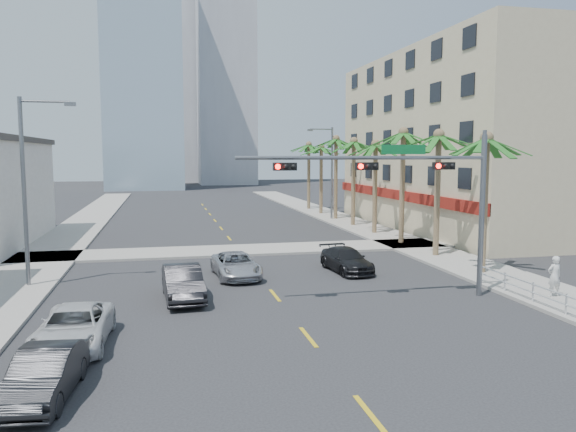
# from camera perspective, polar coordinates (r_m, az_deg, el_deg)

# --- Properties ---
(ground) EXTENTS (260.00, 260.00, 0.00)m
(ground) POSITION_cam_1_polar(r_m,az_deg,el_deg) (16.38, 5.76, -16.48)
(ground) COLOR #262628
(ground) RESTS_ON ground
(sidewalk_right) EXTENTS (4.00, 120.00, 0.15)m
(sidewalk_right) POSITION_cam_1_polar(r_m,az_deg,el_deg) (38.73, 13.38, -3.24)
(sidewalk_right) COLOR gray
(sidewalk_right) RESTS_ON ground
(sidewalk_left) EXTENTS (4.00, 120.00, 0.15)m
(sidewalk_left) POSITION_cam_1_polar(r_m,az_deg,el_deg) (35.63, -24.05, -4.43)
(sidewalk_left) COLOR gray
(sidewalk_left) RESTS_ON ground
(sidewalk_cross) EXTENTS (80.00, 4.00, 0.15)m
(sidewalk_cross) POSITION_cam_1_polar(r_m,az_deg,el_deg) (37.17, -4.94, -3.48)
(sidewalk_cross) COLOR gray
(sidewalk_cross) RESTS_ON ground
(building_right) EXTENTS (15.25, 28.00, 15.00)m
(building_right) POSITION_cam_1_polar(r_m,az_deg,el_deg) (51.82, 18.76, 7.18)
(building_right) COLOR #C8B58D
(building_right) RESTS_ON ground
(tower_far_left) EXTENTS (14.00, 14.00, 48.00)m
(tower_far_left) POSITION_cam_1_polar(r_m,az_deg,el_deg) (110.80, -14.54, 15.18)
(tower_far_left) COLOR #99B2C6
(tower_far_left) RESTS_ON ground
(tower_far_right) EXTENTS (12.00, 12.00, 60.00)m
(tower_far_right) POSITION_cam_1_polar(r_m,az_deg,el_deg) (127.32, -6.37, 16.87)
(tower_far_right) COLOR #ADADB2
(tower_far_right) RESTS_ON ground
(tower_far_center) EXTENTS (16.00, 16.00, 42.00)m
(tower_far_center) POSITION_cam_1_polar(r_m,az_deg,el_deg) (140.12, -12.00, 12.07)
(tower_far_center) COLOR #ADADB2
(tower_far_center) RESTS_ON ground
(traffic_signal_mast) EXTENTS (11.12, 0.54, 7.20)m
(traffic_signal_mast) POSITION_cam_1_polar(r_m,az_deg,el_deg) (24.70, 12.88, 3.15)
(traffic_signal_mast) COLOR slate
(traffic_signal_mast) RESTS_ON ground
(palm_tree_0) EXTENTS (4.80, 4.80, 7.80)m
(palm_tree_0) POSITION_cam_1_polar(r_m,az_deg,el_deg) (31.03, 19.54, 7.27)
(palm_tree_0) COLOR brown
(palm_tree_0) RESTS_ON ground
(palm_tree_1) EXTENTS (4.80, 4.80, 8.16)m
(palm_tree_1) POSITION_cam_1_polar(r_m,az_deg,el_deg) (35.56, 15.08, 7.79)
(palm_tree_1) COLOR brown
(palm_tree_1) RESTS_ON ground
(palm_tree_2) EXTENTS (4.80, 4.80, 8.52)m
(palm_tree_2) POSITION_cam_1_polar(r_m,az_deg,el_deg) (40.26, 11.64, 8.16)
(palm_tree_2) COLOR brown
(palm_tree_2) RESTS_ON ground
(palm_tree_3) EXTENTS (4.80, 4.80, 7.80)m
(palm_tree_3) POSITION_cam_1_polar(r_m,az_deg,el_deg) (45.03, 8.89, 7.10)
(palm_tree_3) COLOR brown
(palm_tree_3) RESTS_ON ground
(palm_tree_4) EXTENTS (4.80, 4.80, 8.16)m
(palm_tree_4) POSITION_cam_1_polar(r_m,az_deg,el_deg) (49.92, 6.71, 7.44)
(palm_tree_4) COLOR brown
(palm_tree_4) RESTS_ON ground
(palm_tree_5) EXTENTS (4.80, 4.80, 8.52)m
(palm_tree_5) POSITION_cam_1_polar(r_m,az_deg,el_deg) (54.86, 4.91, 7.70)
(palm_tree_5) COLOR brown
(palm_tree_5) RESTS_ON ground
(palm_tree_6) EXTENTS (4.80, 4.80, 7.80)m
(palm_tree_6) POSITION_cam_1_polar(r_m,az_deg,el_deg) (59.83, 3.40, 6.92)
(palm_tree_6) COLOR brown
(palm_tree_6) RESTS_ON ground
(palm_tree_7) EXTENTS (4.80, 4.80, 8.16)m
(palm_tree_7) POSITION_cam_1_polar(r_m,az_deg,el_deg) (64.85, 2.13, 7.17)
(palm_tree_7) COLOR brown
(palm_tree_7) RESTS_ON ground
(streetlight_left) EXTENTS (2.55, 0.25, 9.00)m
(streetlight_left) POSITION_cam_1_polar(r_m,az_deg,el_deg) (29.03, -24.88, 3.15)
(streetlight_left) COLOR slate
(streetlight_left) RESTS_ON ground
(streetlight_right) EXTENTS (2.55, 0.25, 9.00)m
(streetlight_right) POSITION_cam_1_polar(r_m,az_deg,el_deg) (54.68, 4.28, 4.86)
(streetlight_right) COLOR slate
(streetlight_right) RESTS_ON ground
(guardrail) EXTENTS (0.08, 8.08, 1.00)m
(guardrail) POSITION_cam_1_polar(r_m,az_deg,el_deg) (25.95, 23.64, -6.88)
(guardrail) COLOR silver
(guardrail) RESTS_ON ground
(car_parked_mid) EXTENTS (1.78, 4.09, 1.31)m
(car_parked_mid) POSITION_cam_1_polar(r_m,az_deg,el_deg) (16.36, -23.49, -14.54)
(car_parked_mid) COLOR black
(car_parked_mid) RESTS_ON ground
(car_parked_far) EXTENTS (2.39, 4.83, 1.32)m
(car_parked_far) POSITION_cam_1_polar(r_m,az_deg,el_deg) (20.10, -20.94, -10.54)
(car_parked_far) COLOR silver
(car_parked_far) RESTS_ON ground
(car_lane_left) EXTENTS (1.86, 4.62, 1.49)m
(car_lane_left) POSITION_cam_1_polar(r_m,az_deg,el_deg) (25.13, -10.64, -6.70)
(car_lane_left) COLOR black
(car_lane_left) RESTS_ON ground
(car_lane_center) EXTENTS (2.38, 4.70, 1.28)m
(car_lane_center) POSITION_cam_1_polar(r_m,az_deg,el_deg) (29.29, -5.31, -4.99)
(car_lane_center) COLOR silver
(car_lane_center) RESTS_ON ground
(car_lane_right) EXTENTS (2.19, 4.54, 1.28)m
(car_lane_right) POSITION_cam_1_polar(r_m,az_deg,el_deg) (30.76, 5.94, -4.46)
(car_lane_right) COLOR black
(car_lane_right) RESTS_ON ground
(pedestrian) EXTENTS (0.66, 0.44, 1.79)m
(pedestrian) POSITION_cam_1_polar(r_m,az_deg,el_deg) (27.27, 25.44, -5.54)
(pedestrian) COLOR silver
(pedestrian) RESTS_ON sidewalk_right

